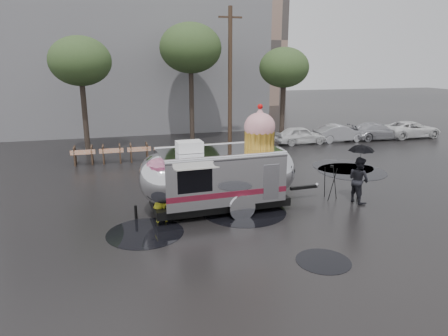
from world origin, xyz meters
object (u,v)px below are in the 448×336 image
object	(u,v)px
person_left	(161,199)
person_right	(359,180)
airstream_trailer	(221,173)
tripod	(331,179)

from	to	relation	value
person_left	person_right	xyz separation A→B (m)	(7.86, -0.05, 0.10)
airstream_trailer	tripod	world-z (taller)	airstream_trailer
person_left	person_right	distance (m)	7.86
airstream_trailer	tripod	distance (m)	4.68
person_left	person_right	size ratio (longest dim) A/B	0.89
airstream_trailer	person_left	xyz separation A→B (m)	(-2.35, -0.63, -0.59)
airstream_trailer	person_right	xyz separation A→B (m)	(5.50, -0.68, -0.49)
person_left	tripod	world-z (taller)	person_left
person_right	tripod	xyz separation A→B (m)	(-0.86, 0.64, -0.09)
airstream_trailer	person_right	world-z (taller)	airstream_trailer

